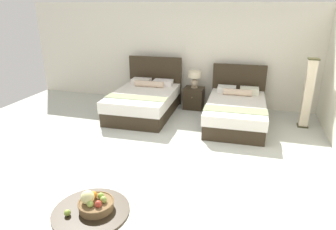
{
  "coord_description": "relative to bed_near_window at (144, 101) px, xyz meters",
  "views": [
    {
      "loc": [
        1.42,
        -4.33,
        2.55
      ],
      "look_at": [
        -0.05,
        0.61,
        0.62
      ],
      "focal_mm": 31.83,
      "sensor_mm": 36.0,
      "label": 1
    }
  ],
  "objects": [
    {
      "name": "ground_plane",
      "position": [
        1.1,
        -2.13,
        -0.33
      ],
      "size": [
        9.63,
        10.31,
        0.02
      ],
      "primitive_type": "cube",
      "color": "beige"
    },
    {
      "name": "coffee_table",
      "position": [
        0.94,
        -4.12,
        -0.01
      ],
      "size": [
        0.85,
        0.85,
        0.42
      ],
      "color": "#302618",
      "rests_on": "ground"
    },
    {
      "name": "floor_lamp_corner",
      "position": [
        3.64,
        0.23,
        0.43
      ],
      "size": [
        0.22,
        0.22,
        1.5
      ],
      "color": "#36351A",
      "rests_on": "ground"
    },
    {
      "name": "table_lamp",
      "position": [
        1.07,
        0.77,
        0.5
      ],
      "size": [
        0.32,
        0.32,
        0.43
      ],
      "color": "tan",
      "rests_on": "nightstand"
    },
    {
      "name": "nightstand",
      "position": [
        1.07,
        0.75,
        -0.05
      ],
      "size": [
        0.49,
        0.46,
        0.54
      ],
      "color": "#302618",
      "rests_on": "ground"
    },
    {
      "name": "bed_near_corner",
      "position": [
        2.19,
        0.0,
        -0.02
      ],
      "size": [
        1.35,
        2.16,
        1.16
      ],
      "color": "#302618",
      "rests_on": "ground"
    },
    {
      "name": "bed_near_window",
      "position": [
        0.0,
        0.0,
        0.0
      ],
      "size": [
        1.48,
        2.11,
        1.25
      ],
      "color": "#302618",
      "rests_on": "ground"
    },
    {
      "name": "wall_back",
      "position": [
        1.1,
        1.23,
        0.97
      ],
      "size": [
        9.63,
        0.12,
        2.59
      ],
      "primitive_type": "cube",
      "color": "silver",
      "rests_on": "ground"
    },
    {
      "name": "fruit_bowl",
      "position": [
        0.97,
        -4.08,
        0.17
      ],
      "size": [
        0.4,
        0.4,
        0.23
      ],
      "color": "brown",
      "rests_on": "coffee_table"
    },
    {
      "name": "loose_apple",
      "position": [
        0.74,
        -4.26,
        0.13
      ],
      "size": [
        0.07,
        0.07,
        0.07
      ],
      "color": "#90B23F",
      "rests_on": "coffee_table"
    }
  ]
}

